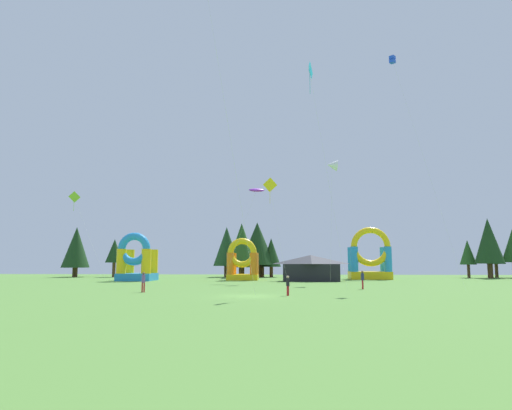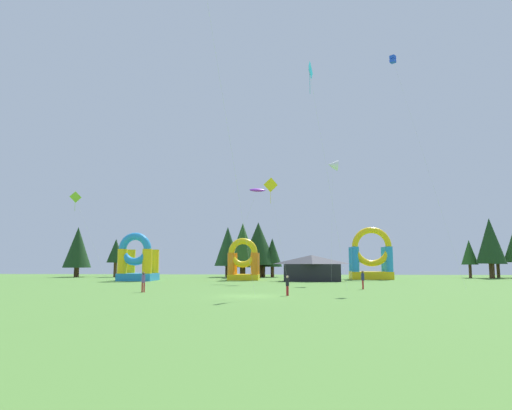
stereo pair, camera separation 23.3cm
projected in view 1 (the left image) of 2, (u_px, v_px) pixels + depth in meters
The scene contains 24 objects.
ground_plane at pixel (250, 296), 36.41m from camera, with size 120.00×120.00×0.00m, color #548438.
kite_white_delta at pixel (332, 165), 59.04m from camera, with size 1.51×3.98×15.85m.
kite_lime_diamond at pixel (74, 198), 64.54m from camera, with size 5.84×1.09×12.25m.
kite_cyan_diamond at pixel (309, 72), 44.75m from camera, with size 3.80×2.63×21.91m.
kite_purple_parafoil at pixel (257, 190), 62.50m from camera, with size 5.58×1.98×12.77m.
kite_yellow_diamond at pixel (270, 186), 60.94m from camera, with size 2.99×1.76×13.48m.
kite_blue_box at pixel (393, 61), 52.21m from camera, with size 5.58×4.64×26.06m.
person_left_edge at pixel (363, 278), 45.54m from camera, with size 0.40×0.40×1.82m.
person_midfield at pixel (288, 284), 36.97m from camera, with size 0.38×0.38×1.60m.
person_far_side at pixel (143, 280), 41.04m from camera, with size 0.36×0.36×1.79m.
inflatable_yellow_castle at pixel (136, 263), 65.49m from camera, with size 4.92×4.80×6.81m.
inflatable_red_slide at pixel (370, 260), 70.49m from camera, with size 6.23×4.17×7.97m.
inflatable_blue_arch at pixel (243, 264), 67.49m from camera, with size 4.50×3.97×6.14m.
festival_tent at pixel (311, 268), 63.64m from camera, with size 7.71×3.55×3.62m.
tree_row_0 at pixel (76, 247), 81.16m from camera, with size 4.82×4.82×8.84m.
tree_row_1 at pixel (114, 251), 80.88m from camera, with size 3.05×3.05×6.67m.
tree_row_2 at pixel (227, 246), 81.14m from camera, with size 4.66×4.66×8.85m.
tree_row_3 at pixel (242, 245), 77.52m from camera, with size 5.20×5.20×9.21m.
tree_row_4 at pixel (257, 244), 81.02m from camera, with size 6.28×6.28×9.64m.
tree_row_5 at pixel (262, 249), 81.12m from camera, with size 3.65×3.65×7.18m.
tree_row_6 at pixel (271, 253), 80.57m from camera, with size 3.42×3.42×6.81m.
tree_row_7 at pixel (468, 253), 77.25m from camera, with size 2.66×2.66×6.34m.
tree_row_8 at pixel (488, 241), 75.17m from camera, with size 4.61×4.61×9.83m.
tree_row_9 at pixel (495, 250), 78.43m from camera, with size 2.98×2.98×7.02m.
Camera 1 is at (2.89, -36.91, 2.76)m, focal length 32.14 mm.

